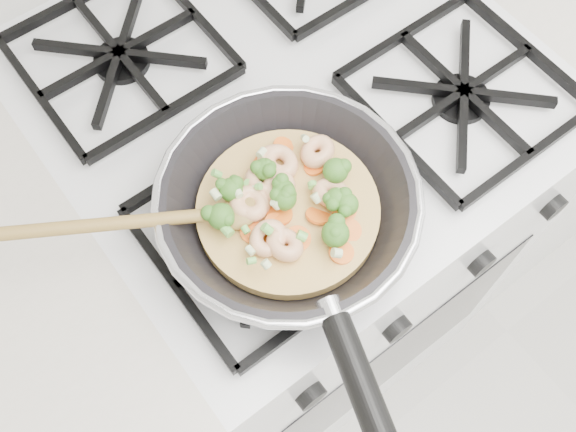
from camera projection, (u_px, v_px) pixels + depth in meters
stove at (289, 230)px, 1.22m from camera, size 0.60×0.60×0.92m
skillet at (288, 209)px, 0.68m from camera, size 0.40×0.43×0.09m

